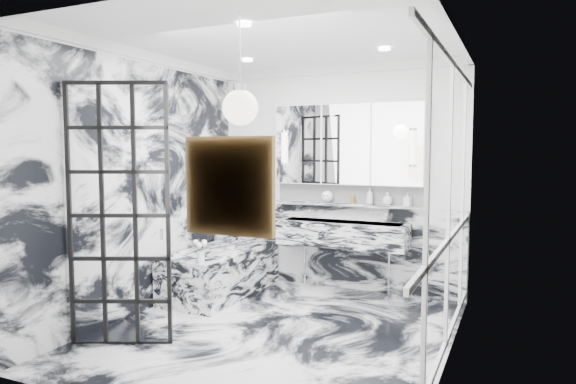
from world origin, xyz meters
The scene contains 25 objects.
floor centered at (0.00, 0.00, 0.00)m, with size 3.60×3.60×0.00m, color silver.
ceiling centered at (0.00, 0.00, 2.80)m, with size 3.60×3.60×0.00m, color white.
wall_back centered at (0.00, 1.80, 1.40)m, with size 3.60×3.60×0.00m, color white.
wall_front centered at (0.00, -1.80, 1.40)m, with size 3.60×3.60×0.00m, color white.
wall_left centered at (-1.60, 0.00, 1.40)m, with size 3.60×3.60×0.00m, color white.
wall_right centered at (1.60, 0.00, 1.40)m, with size 3.60×3.60×0.00m, color white.
marble_clad_back centered at (0.00, 1.78, 0.53)m, with size 3.18×0.05×1.05m, color silver.
marble_clad_left centered at (-1.59, 0.00, 1.34)m, with size 0.02×3.56×2.68m, color silver.
panel_molding centered at (1.58, 0.00, 1.30)m, with size 0.03×3.40×2.30m, color white.
soap_bottle_a centered at (0.45, 1.71, 1.19)m, with size 0.08×0.08×0.21m, color #8C5919.
soap_bottle_b centered at (0.90, 1.71, 1.17)m, with size 0.07×0.07×0.16m, color #4C4C51.
soap_bottle_c centered at (0.66, 1.71, 1.17)m, with size 0.12×0.12×0.15m, color silver.
face_pot centered at (-0.11, 1.71, 1.17)m, with size 0.15×0.15×0.15m, color white.
amber_bottle centered at (0.23, 1.71, 1.14)m, with size 0.04×0.04×0.10m, color #8C5919.
flower_vase centered at (-0.98, 0.18, 0.61)m, with size 0.08×0.08×0.12m, color silver.
crittall_door centered at (-1.14, -0.87, 1.17)m, with size 0.88×0.04×2.34m, color black, non-canonical shape.
artwork centered at (0.54, -1.76, 1.54)m, with size 0.49×0.05×0.49m, color #B38312.
pendant_light centered at (0.24, -1.09, 2.06)m, with size 0.26×0.26×0.26m, color white.
trough_sink centered at (0.15, 1.55, 0.73)m, with size 1.60×0.45×0.30m, color silver.
ledge centered at (0.15, 1.72, 1.07)m, with size 1.90×0.14×0.04m, color silver.
subway_tile centered at (0.15, 1.78, 1.21)m, with size 1.90×0.03×0.23m, color white.
mirror_cabinet centered at (0.15, 1.73, 1.82)m, with size 1.90×0.16×1.00m, color white.
sconce_left centered at (-0.67, 1.63, 1.78)m, with size 0.07×0.07×0.40m, color white.
sconce_right centered at (0.97, 1.63, 1.78)m, with size 0.07×0.07×0.40m, color white.
bathtub centered at (-1.18, 0.90, 0.28)m, with size 0.75×1.65×0.55m, color silver.
Camera 1 is at (2.11, -4.37, 1.75)m, focal length 32.00 mm.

